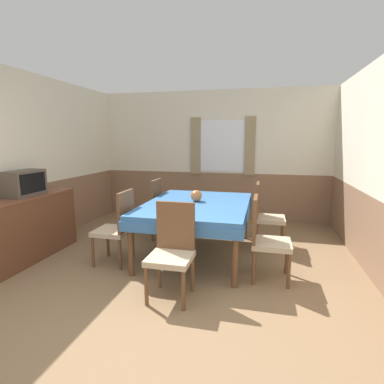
{
  "coord_description": "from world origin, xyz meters",
  "views": [
    {
      "loc": [
        1.04,
        -2.01,
        1.64
      ],
      "look_at": [
        0.07,
        2.0,
        0.91
      ],
      "focal_mm": 28.0,
      "sensor_mm": 36.0,
      "label": 1
    }
  ],
  "objects_px": {
    "chair_head_near": "(172,248)",
    "vase": "(196,196)",
    "sideboard": "(27,227)",
    "dining_table": "(197,210)",
    "chair_right_near": "(265,236)",
    "chair_right_far": "(265,213)",
    "chair_left_far": "(150,207)",
    "tv": "(24,183)",
    "chair_left_near": "(118,226)"
  },
  "relations": [
    {
      "from": "chair_head_near",
      "to": "vase",
      "type": "xyz_separation_m",
      "value": [
        -0.03,
        1.27,
        0.32
      ]
    },
    {
      "from": "chair_head_near",
      "to": "sideboard",
      "type": "bearing_deg",
      "value": -11.81
    },
    {
      "from": "dining_table",
      "to": "chair_right_near",
      "type": "bearing_deg",
      "value": -31.01
    },
    {
      "from": "chair_right_far",
      "to": "chair_left_far",
      "type": "bearing_deg",
      "value": -90.0
    },
    {
      "from": "chair_left_far",
      "to": "vase",
      "type": "height_order",
      "value": "chair_left_far"
    },
    {
      "from": "chair_head_near",
      "to": "sideboard",
      "type": "height_order",
      "value": "chair_head_near"
    },
    {
      "from": "chair_left_far",
      "to": "tv",
      "type": "height_order",
      "value": "tv"
    },
    {
      "from": "chair_left_far",
      "to": "sideboard",
      "type": "distance_m",
      "value": 1.82
    },
    {
      "from": "chair_head_near",
      "to": "chair_right_far",
      "type": "distance_m",
      "value": 1.98
    },
    {
      "from": "chair_left_far",
      "to": "chair_right_far",
      "type": "bearing_deg",
      "value": -90.0
    },
    {
      "from": "chair_left_far",
      "to": "vase",
      "type": "xyz_separation_m",
      "value": [
        0.91,
        -0.48,
        0.32
      ]
    },
    {
      "from": "chair_left_far",
      "to": "tv",
      "type": "relative_size",
      "value": 1.83
    },
    {
      "from": "chair_right_far",
      "to": "chair_right_near",
      "type": "bearing_deg",
      "value": 0.0
    },
    {
      "from": "dining_table",
      "to": "chair_right_far",
      "type": "xyz_separation_m",
      "value": [
        0.94,
        0.56,
        -0.14
      ]
    },
    {
      "from": "dining_table",
      "to": "chair_head_near",
      "type": "height_order",
      "value": "chair_head_near"
    },
    {
      "from": "chair_left_far",
      "to": "vase",
      "type": "relative_size",
      "value": 5.97
    },
    {
      "from": "chair_head_near",
      "to": "dining_table",
      "type": "bearing_deg",
      "value": -90.0
    },
    {
      "from": "chair_head_near",
      "to": "chair_left_far",
      "type": "xyz_separation_m",
      "value": [
        -0.94,
        1.74,
        0.0
      ]
    },
    {
      "from": "vase",
      "to": "chair_right_near",
      "type": "bearing_deg",
      "value": -33.86
    },
    {
      "from": "chair_right_near",
      "to": "sideboard",
      "type": "height_order",
      "value": "chair_right_near"
    },
    {
      "from": "tv",
      "to": "vase",
      "type": "distance_m",
      "value": 2.34
    },
    {
      "from": "chair_left_far",
      "to": "sideboard",
      "type": "bearing_deg",
      "value": 134.72
    },
    {
      "from": "chair_right_far",
      "to": "vase",
      "type": "height_order",
      "value": "chair_right_far"
    },
    {
      "from": "chair_left_near",
      "to": "tv",
      "type": "distance_m",
      "value": 1.41
    },
    {
      "from": "chair_head_near",
      "to": "vase",
      "type": "height_order",
      "value": "chair_head_near"
    },
    {
      "from": "chair_left_near",
      "to": "sideboard",
      "type": "height_order",
      "value": "chair_left_near"
    },
    {
      "from": "sideboard",
      "to": "chair_head_near",
      "type": "bearing_deg",
      "value": -11.81
    },
    {
      "from": "chair_right_near",
      "to": "chair_left_far",
      "type": "bearing_deg",
      "value": -121.01
    },
    {
      "from": "chair_right_near",
      "to": "sideboard",
      "type": "distance_m",
      "value": 3.17
    },
    {
      "from": "chair_left_far",
      "to": "tv",
      "type": "bearing_deg",
      "value": 133.05
    },
    {
      "from": "chair_left_far",
      "to": "vase",
      "type": "distance_m",
      "value": 1.07
    },
    {
      "from": "chair_left_near",
      "to": "chair_right_far",
      "type": "height_order",
      "value": "same"
    },
    {
      "from": "tv",
      "to": "dining_table",
      "type": "bearing_deg",
      "value": 16.28
    },
    {
      "from": "chair_right_far",
      "to": "tv",
      "type": "xyz_separation_m",
      "value": [
        -3.18,
        -1.22,
        0.53
      ]
    },
    {
      "from": "dining_table",
      "to": "chair_left_near",
      "type": "distance_m",
      "value": 1.1
    },
    {
      "from": "tv",
      "to": "vase",
      "type": "xyz_separation_m",
      "value": [
        2.21,
        0.74,
        -0.21
      ]
    },
    {
      "from": "chair_left_near",
      "to": "chair_right_near",
      "type": "distance_m",
      "value": 1.88
    },
    {
      "from": "chair_right_near",
      "to": "dining_table",
      "type": "bearing_deg",
      "value": -121.01
    },
    {
      "from": "dining_table",
      "to": "tv",
      "type": "relative_size",
      "value": 3.55
    },
    {
      "from": "tv",
      "to": "chair_right_near",
      "type": "bearing_deg",
      "value": 1.64
    },
    {
      "from": "chair_left_near",
      "to": "tv",
      "type": "relative_size",
      "value": 1.83
    },
    {
      "from": "dining_table",
      "to": "chair_right_near",
      "type": "relative_size",
      "value": 1.94
    },
    {
      "from": "dining_table",
      "to": "chair_head_near",
      "type": "distance_m",
      "value": 1.19
    },
    {
      "from": "vase",
      "to": "chair_left_far",
      "type": "bearing_deg",
      "value": 152.25
    },
    {
      "from": "dining_table",
      "to": "chair_right_far",
      "type": "height_order",
      "value": "chair_right_far"
    },
    {
      "from": "dining_table",
      "to": "chair_left_far",
      "type": "bearing_deg",
      "value": 148.99
    },
    {
      "from": "chair_head_near",
      "to": "chair_right_near",
      "type": "xyz_separation_m",
      "value": [
        0.94,
        0.61,
        0.0
      ]
    },
    {
      "from": "chair_left_near",
      "to": "sideboard",
      "type": "distance_m",
      "value": 1.3
    },
    {
      "from": "chair_head_near",
      "to": "tv",
      "type": "height_order",
      "value": "tv"
    },
    {
      "from": "chair_left_far",
      "to": "sideboard",
      "type": "relative_size",
      "value": 0.64
    }
  ]
}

